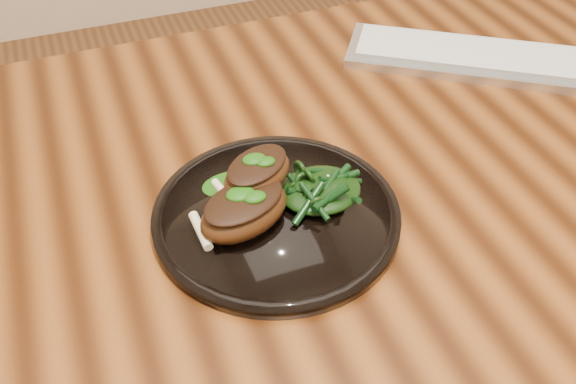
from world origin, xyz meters
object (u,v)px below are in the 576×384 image
(lamb_chop_front, at_px, (244,210))
(greens_heap, at_px, (320,186))
(keyboard, at_px, (484,58))
(plate, at_px, (276,215))
(desk, at_px, (321,203))

(lamb_chop_front, bearing_deg, greens_heap, 8.93)
(keyboard, bearing_deg, lamb_chop_front, -154.10)
(plate, distance_m, keyboard, 0.49)
(plate, height_order, greens_heap, greens_heap)
(plate, height_order, lamb_chop_front, lamb_chop_front)
(lamb_chop_front, distance_m, greens_heap, 0.10)
(plate, height_order, keyboard, keyboard)
(keyboard, bearing_deg, plate, -153.03)
(lamb_chop_front, height_order, greens_heap, lamb_chop_front)
(plate, bearing_deg, greens_heap, 5.19)
(desk, bearing_deg, lamb_chop_front, -144.27)
(desk, height_order, plate, plate)
(greens_heap, relative_size, keyboard, 0.23)
(plate, xyz_separation_m, lamb_chop_front, (-0.04, -0.01, 0.03))
(plate, relative_size, lamb_chop_front, 2.20)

